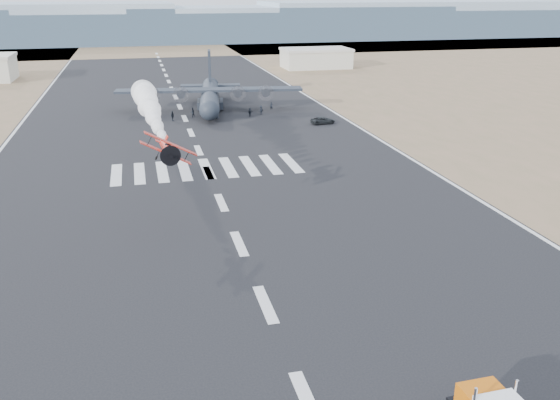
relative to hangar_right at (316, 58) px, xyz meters
name	(u,v)px	position (x,y,z in m)	size (l,w,h in m)	color
scrub_far	(154,47)	(-46.00, 80.00, -3.01)	(500.00, 80.00, 0.00)	olive
runway_markings	(199,150)	(-46.00, -90.00, -3.00)	(60.00, 260.00, 0.01)	silver
ridge_seg_d	(150,27)	(-46.00, 110.00, 3.49)	(150.00, 50.00, 13.00)	#8CA1B2
ridge_seg_e	(288,22)	(19.00, 110.00, 4.49)	(150.00, 50.00, 15.00)	#8CA1B2
ridge_seg_f	(412,19)	(84.00, 110.00, 5.49)	(150.00, 50.00, 17.00)	#8CA1B2
ridge_seg_g	(524,21)	(149.00, 110.00, 3.49)	(150.00, 50.00, 13.00)	#8CA1B2
hangar_right	(316,58)	(0.00, 0.00, 0.00)	(20.50, 12.50, 5.90)	beige
aerobatic_biplane	(167,149)	(-51.99, -118.95, 5.03)	(5.16, 5.19, 3.93)	red
smoke_trail	(147,100)	(-53.20, -91.76, 5.27)	(3.64, 33.49, 3.64)	white
transport_aircraft	(210,95)	(-40.04, -57.74, -0.24)	(37.20, 30.52, 10.73)	#1F282F
support_vehicle	(323,120)	(-21.92, -76.64, -2.39)	(2.06, 4.48, 1.24)	black
crew_a	(210,109)	(-40.81, -62.57, -2.14)	(0.63, 0.52, 1.73)	black
crew_b	(192,112)	(-44.43, -65.24, -2.09)	(0.90, 0.55, 1.84)	black
crew_c	(261,110)	(-31.14, -65.73, -2.15)	(1.10, 0.51, 1.71)	black
crew_d	(172,116)	(-48.37, -67.68, -2.09)	(1.08, 0.55, 1.84)	black
crew_e	(217,115)	(-40.03, -67.69, -2.22)	(0.78, 0.48, 1.59)	black
crew_f	(250,112)	(-33.58, -67.05, -2.19)	(1.51, 0.49, 1.63)	black
crew_g	(271,106)	(-28.18, -61.84, -2.20)	(0.59, 0.49, 1.62)	black
crew_h	(155,113)	(-51.42, -63.44, -2.19)	(0.80, 0.49, 1.64)	black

